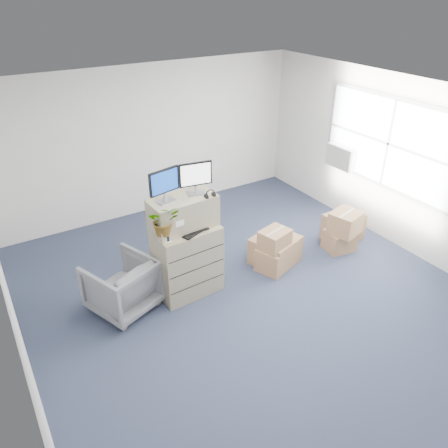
{
  "coord_description": "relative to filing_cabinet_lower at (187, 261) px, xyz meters",
  "views": [
    {
      "loc": [
        -2.96,
        -3.94,
        4.08
      ],
      "look_at": [
        -0.3,
        0.4,
        1.19
      ],
      "focal_mm": 35.0,
      "sensor_mm": 36.0,
      "label": 1
    }
  ],
  "objects": [
    {
      "name": "potted_plant",
      "position": [
        -0.36,
        -0.11,
        0.77
      ],
      "size": [
        0.52,
        0.54,
        0.43
      ],
      "rotation": [
        0.0,
        0.0,
        0.05
      ],
      "color": "#AAC9A2",
      "rests_on": "filing_cabinet_lower"
    },
    {
      "name": "mouse",
      "position": [
        0.3,
        -0.09,
        0.55
      ],
      "size": [
        0.11,
        0.08,
        0.03
      ],
      "primitive_type": "ellipsoid",
      "rotation": [
        0.0,
        0.0,
        -0.15
      ],
      "color": "silver",
      "rests_on": "filing_cabinet_lower"
    },
    {
      "name": "external_drive",
      "position": [
        0.37,
        0.14,
        0.56
      ],
      "size": [
        0.21,
        0.16,
        0.06
      ],
      "primitive_type": "cube",
      "rotation": [
        0.0,
        0.0,
        0.05
      ],
      "color": "black",
      "rests_on": "filing_cabinet_lower"
    },
    {
      "name": "phone_dock",
      "position": [
        -0.06,
        0.07,
        0.58
      ],
      "size": [
        0.06,
        0.06,
        0.14
      ],
      "rotation": [
        0.0,
        0.0,
        0.05
      ],
      "color": "silver",
      "rests_on": "filing_cabinet_lower"
    },
    {
      "name": "ac_unit",
      "position": [
        3.57,
        0.64,
        0.67
      ],
      "size": [
        0.24,
        0.6,
        0.4
      ],
      "primitive_type": "cube",
      "color": "silver",
      "rests_on": "wall_right"
    },
    {
      "name": "office_chair",
      "position": [
        -0.95,
        0.13,
        -0.11
      ],
      "size": [
        1.04,
        1.01,
        0.84
      ],
      "primitive_type": "imported",
      "rotation": [
        0.0,
        0.0,
        3.51
      ],
      "color": "slate",
      "rests_on": "ground"
    },
    {
      "name": "wall_back",
      "position": [
        0.7,
        2.75,
        0.87
      ],
      "size": [
        6.0,
        0.02,
        2.8
      ],
      "primitive_type": "cube",
      "color": "silver",
      "rests_on": "ground"
    },
    {
      "name": "filing_cabinet_lower",
      "position": [
        0.0,
        0.0,
        0.0
      ],
      "size": [
        0.94,
        0.6,
        1.06
      ],
      "primitive_type": "cube",
      "rotation": [
        0.0,
        0.0,
        0.05
      ],
      "color": "tan",
      "rests_on": "ground"
    },
    {
      "name": "wall_right",
      "position": [
        3.71,
        -0.76,
        0.87
      ],
      "size": [
        0.02,
        7.0,
        2.8
      ],
      "primitive_type": "cube",
      "color": "silver",
      "rests_on": "ground"
    },
    {
      "name": "filing_cabinet_upper",
      "position": [
        -0.0,
        0.05,
        0.76
      ],
      "size": [
        0.93,
        0.5,
        0.45
      ],
      "primitive_type": "cube",
      "rotation": [
        0.0,
        0.0,
        0.05
      ],
      "color": "tan",
      "rests_on": "filing_cabinet_lower"
    },
    {
      "name": "water_bottle",
      "position": [
        0.12,
        0.02,
        0.66
      ],
      "size": [
        0.08,
        0.08,
        0.27
      ],
      "primitive_type": "cylinder",
      "color": "#9C9FA5",
      "rests_on": "filing_cabinet_lower"
    },
    {
      "name": "monitor_right",
      "position": [
        0.22,
        0.07,
        1.24
      ],
      "size": [
        0.46,
        0.21,
        0.45
      ],
      "rotation": [
        0.0,
        0.0,
        -0.16
      ],
      "color": "#99999E",
      "rests_on": "filing_cabinet_upper"
    },
    {
      "name": "tissue_box",
      "position": [
        0.3,
        0.15,
        0.64
      ],
      "size": [
        0.25,
        0.15,
        0.09
      ],
      "primitive_type": "cube",
      "rotation": [
        0.0,
        0.0,
        0.13
      ],
      "color": "#448FE8",
      "rests_on": "external_drive"
    },
    {
      "name": "headphones",
      "position": [
        0.33,
        -0.12,
        1.02
      ],
      "size": [
        0.14,
        0.02,
        0.14
      ],
      "primitive_type": "torus",
      "rotation": [
        1.57,
        0.0,
        0.05
      ],
      "color": "black",
      "rests_on": "filing_cabinet_upper"
    },
    {
      "name": "keyboard",
      "position": [
        0.06,
        -0.13,
        0.54
      ],
      "size": [
        0.47,
        0.33,
        0.02
      ],
      "primitive_type": "cube",
      "rotation": [
        0.0,
        0.0,
        0.4
      ],
      "color": "black",
      "rests_on": "filing_cabinet_lower"
    },
    {
      "name": "monitor_left",
      "position": [
        -0.24,
        0.08,
        1.24
      ],
      "size": [
        0.45,
        0.22,
        0.45
      ],
      "rotation": [
        0.0,
        0.0,
        0.22
      ],
      "color": "#99999E",
      "rests_on": "filing_cabinet_upper"
    },
    {
      "name": "ground",
      "position": [
        0.7,
        -0.76,
        -0.53
      ],
      "size": [
        7.0,
        7.0,
        0.0
      ],
      "primitive_type": "plane",
      "color": "#232A3F",
      "rests_on": "ground"
    },
    {
      "name": "cardboard_boxes",
      "position": [
        2.13,
        -0.18,
        -0.25
      ],
      "size": [
        2.26,
        0.99,
        0.72
      ],
      "color": "#906645",
      "rests_on": "ground"
    },
    {
      "name": "window",
      "position": [
        3.65,
        -0.26,
        1.17
      ],
      "size": [
        0.07,
        2.72,
        1.52
      ],
      "color": "gray",
      "rests_on": "wall_right"
    }
  ]
}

